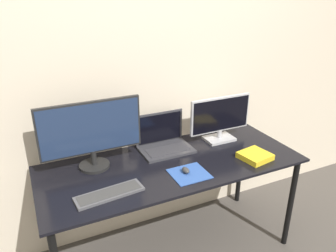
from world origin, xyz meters
TOP-DOWN VIEW (x-y plane):
  - wall_back at (0.00, 0.77)m, footprint 7.00×0.05m
  - desk at (0.00, 0.35)m, footprint 1.74×0.71m
  - monitor_left at (-0.48, 0.52)m, footprint 0.64×0.20m
  - monitor_right at (0.48, 0.52)m, footprint 0.49×0.15m
  - laptop at (0.04, 0.57)m, footprint 0.36×0.25m
  - keyboard at (-0.48, 0.17)m, footprint 0.40×0.15m
  - mousepad at (0.03, 0.18)m, footprint 0.23×0.21m
  - mouse at (0.02, 0.20)m, footprint 0.04×0.07m
  - book at (0.53, 0.17)m, footprint 0.22×0.21m

SIDE VIEW (x-z plane):
  - desk at x=0.00m, z-range 0.30..1.05m
  - mousepad at x=0.03m, z-range 0.75..0.75m
  - keyboard at x=-0.48m, z-range 0.75..0.77m
  - book at x=0.53m, z-range 0.75..0.79m
  - mouse at x=0.02m, z-range 0.75..0.79m
  - laptop at x=0.04m, z-range 0.69..0.94m
  - monitor_right at x=0.48m, z-range 0.76..1.10m
  - monitor_left at x=-0.48m, z-range 0.77..1.22m
  - wall_back at x=0.00m, z-range 0.00..2.50m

